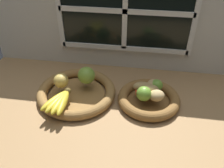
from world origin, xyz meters
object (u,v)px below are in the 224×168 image
object	(u,v)px
lime_far	(156,85)
potato_oblong	(142,87)
potato_small	(157,95)
fruit_bowl_left	(77,92)
potato_large	(150,90)
apple_green_back	(86,75)
apple_golden_left	(61,81)
potato_back	(154,85)
banana_bunch_front	(59,101)
chili_pepper	(149,93)
lime_near	(144,94)
fruit_bowl_right	(149,99)

from	to	relation	value
lime_far	potato_oblong	bearing A→B (deg)	-170.75
potato_oblong	potato_small	size ratio (longest dim) A/B	1.24
fruit_bowl_left	potato_large	bearing A→B (deg)	-0.00
apple_green_back	apple_golden_left	bearing A→B (deg)	-155.35
potato_back	banana_bunch_front	bearing A→B (deg)	-157.65
banana_bunch_front	potato_back	distance (cm)	41.34
chili_pepper	potato_small	bearing A→B (deg)	-49.99
potato_back	chili_pepper	xyz separation A→B (cm)	(-2.17, -4.11, -1.27)
potato_large	potato_small	size ratio (longest dim) A/B	1.24
fruit_bowl_left	potato_small	xyz separation A→B (cm)	(35.53, -2.96, 4.73)
lime_far	lime_near	bearing A→B (deg)	-125.84
potato_large	chili_pepper	world-z (taller)	potato_large
potato_large	potato_oblong	size ratio (longest dim) A/B	1.00
fruit_bowl_left	potato_oblong	distance (cm)	29.69
potato_oblong	fruit_bowl_left	bearing A→B (deg)	-174.93
chili_pepper	apple_golden_left	bearing A→B (deg)	171.67
fruit_bowl_left	potato_large	distance (cm)	32.93
fruit_bowl_left	apple_green_back	world-z (taller)	apple_green_back
apple_golden_left	potato_small	world-z (taller)	apple_golden_left
chili_pepper	fruit_bowl_right	bearing A→B (deg)	-2.16
potato_back	chili_pepper	world-z (taller)	potato_back
potato_small	apple_golden_left	bearing A→B (deg)	175.94
fruit_bowl_right	banana_bunch_front	bearing A→B (deg)	-162.25
apple_green_back	lime_near	distance (cm)	27.70
fruit_bowl_left	lime_near	size ratio (longest dim) A/B	5.61
lime_far	potato_large	bearing A→B (deg)	-127.87
potato_large	chili_pepper	bearing A→B (deg)	-173.94
apple_golden_left	fruit_bowl_left	bearing A→B (deg)	-0.30
banana_bunch_front	potato_small	size ratio (longest dim) A/B	2.56
fruit_bowl_right	potato_small	size ratio (longest dim) A/B	4.19
fruit_bowl_left	potato_oblong	xyz separation A→B (cm)	(29.23, 2.59, 4.52)
banana_bunch_front	potato_small	xyz separation A→B (cm)	(39.34, 8.68, 0.76)
lime_near	chili_pepper	bearing A→B (deg)	59.73
potato_large	lime_far	xyz separation A→B (cm)	(2.79, 3.59, 0.20)
fruit_bowl_left	chili_pepper	distance (cm)	32.44
fruit_bowl_left	potato_small	bearing A→B (deg)	-4.77
banana_bunch_front	lime_far	xyz separation A→B (cm)	(39.17, 15.23, 1.14)
lime_far	fruit_bowl_right	bearing A→B (deg)	-127.87
apple_green_back	potato_back	xyz separation A→B (cm)	(30.62, -0.77, -1.49)
apple_golden_left	lime_near	distance (cm)	37.03
fruit_bowl_left	potato_oblong	world-z (taller)	potato_oblong
potato_oblong	chili_pepper	bearing A→B (deg)	-41.05
apple_green_back	lime_near	bearing A→B (deg)	-17.72
fruit_bowl_left	fruit_bowl_right	size ratio (longest dim) A/B	1.30
fruit_bowl_left	lime_far	bearing A→B (deg)	5.80
potato_small	chili_pepper	world-z (taller)	potato_small
potato_large	potato_oblong	bearing A→B (deg)	142.13
banana_bunch_front	fruit_bowl_right	bearing A→B (deg)	17.75
fruit_bowl_left	potato_small	size ratio (longest dim) A/B	5.46
potato_back	lime_near	size ratio (longest dim) A/B	1.02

